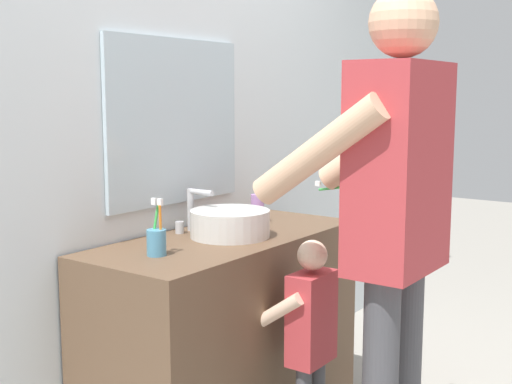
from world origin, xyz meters
The scene contains 8 objects.
back_wall centered at (0.00, 0.62, 1.35)m, with size 4.40×0.10×2.70m.
vanity_cabinet centered at (0.00, 0.30, 0.42)m, with size 1.26×0.54×0.85m, color brown.
sink_basin centered at (0.00, 0.28, 0.90)m, with size 0.32×0.32×0.11m.
faucet centered at (0.00, 0.48, 0.93)m, with size 0.18×0.14×0.18m.
toothbrush_cup centered at (-0.41, 0.30, 0.90)m, with size 0.07×0.07×0.21m.
soap_bottle centered at (0.31, 0.36, 0.91)m, with size 0.06×0.06×0.17m.
child_toddler centered at (0.00, -0.10, 0.53)m, with size 0.27×0.27×0.88m.
adult_parent centered at (0.01, -0.42, 1.06)m, with size 0.55×0.57×1.77m.
Camera 1 is at (-2.10, -1.36, 1.42)m, focal length 46.89 mm.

